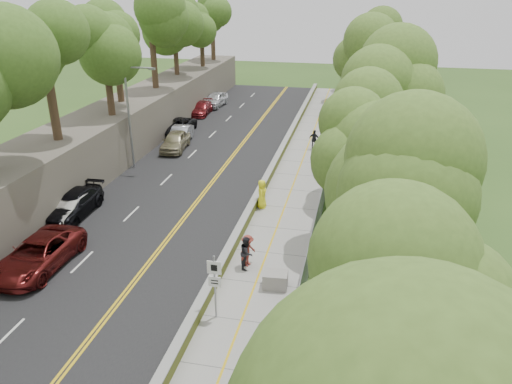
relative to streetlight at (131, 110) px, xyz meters
The scene contains 25 objects.
ground 18.08m from the streetlight, 53.23° to the right, with size 140.00×140.00×0.00m, color #33511E.
road 6.93m from the streetlight, 11.17° to the left, with size 11.20×66.00×0.04m, color black.
sidewalk 13.84m from the streetlight, ahead, with size 4.20×66.00×0.05m, color gray.
jersey_barrier 11.60m from the streetlight, ahead, with size 0.42×66.00×0.60m, color #BACE26.
rock_embankment 4.15m from the streetlight, 161.78° to the left, with size 5.00×66.00×4.00m, color #595147.
chainlink_fence 15.58m from the streetlight, ahead, with size 0.04×66.00×2.00m, color slate.
trees_embankment 6.46m from the streetlight, 158.49° to the left, with size 6.40×66.00×13.00m, color #4C7627, non-canonical shape.
trees_fenceside 17.65m from the streetlight, ahead, with size 7.00×66.00×14.00m, color #587D2D, non-canonical shape.
streetlight is the anchor object (origin of this frame).
signpost 20.72m from the streetlight, 55.92° to the right, with size 0.62×0.09×3.10m.
construction_barrel 17.97m from the streetlight, 32.43° to the left, with size 0.54×0.54×0.88m, color #D0660A.
concrete_block 20.11m from the streetlight, 46.00° to the right, with size 1.18×0.88×0.78m, color gray.
car_1 10.08m from the streetlight, 90.85° to the right, with size 1.45×4.17×1.37m, color white.
car_2 15.49m from the streetlight, 84.41° to the right, with size 2.63×5.71×1.59m, color maroon.
car_3 9.73m from the streetlight, 90.88° to the right, with size 2.14×5.26×1.53m, color black.
car_4 6.32m from the streetlight, 73.14° to the left, with size 1.88×4.67×1.59m, color tan.
car_5 7.97m from the streetlight, 80.07° to the left, with size 1.55×4.45×1.47m, color #A1A2A8.
car_6 10.51m from the streetlight, 90.81° to the left, with size 2.24×4.87×1.35m, color black.
car_7 17.51m from the streetlight, 90.46° to the left, with size 1.89×4.65×1.35m, color maroon.
car_8 21.42m from the streetlight, 89.12° to the left, with size 1.92×4.77×1.63m, color silver.
painter_0 12.94m from the streetlight, 25.44° to the right, with size 0.93×0.61×1.91m, color yellow.
painter_1 12.87m from the streetlight, 24.65° to the right, with size 0.67×0.44×1.84m, color white.
painter_2 17.81m from the streetlight, 46.84° to the right, with size 0.85×0.67×1.76m, color black.
painter_3 17.66m from the streetlight, 46.36° to the right, with size 1.13×0.65×1.75m, color maroon.
person_far 15.74m from the streetlight, 29.81° to the left, with size 0.99×0.41×1.69m, color black.
Camera 1 is at (6.56, -20.33, 13.84)m, focal length 35.00 mm.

